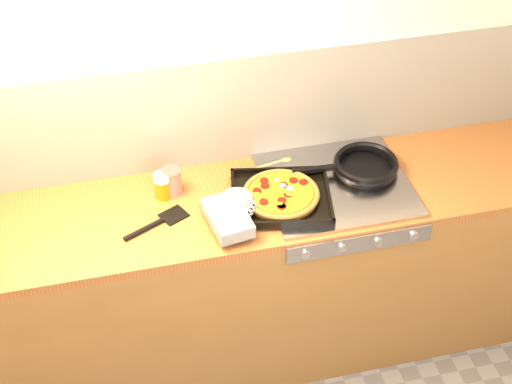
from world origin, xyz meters
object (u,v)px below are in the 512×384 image
object	(u,v)px
pizza_on_tray	(266,200)
tomato_can	(172,181)
frying_pan	(364,165)
juice_glass	(162,186)

from	to	relation	value
pizza_on_tray	tomato_can	distance (m)	0.40
frying_pan	juice_glass	bearing A→B (deg)	176.98
frying_pan	tomato_can	world-z (taller)	tomato_can
tomato_can	juice_glass	distance (m)	0.04
tomato_can	juice_glass	bearing A→B (deg)	-156.42
frying_pan	tomato_can	bearing A→B (deg)	175.58
juice_glass	frying_pan	bearing A→B (deg)	-3.02
frying_pan	tomato_can	distance (m)	0.82
frying_pan	tomato_can	xyz separation A→B (m)	(-0.82, 0.06, 0.02)
frying_pan	juice_glass	xyz separation A→B (m)	(-0.86, 0.05, 0.02)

